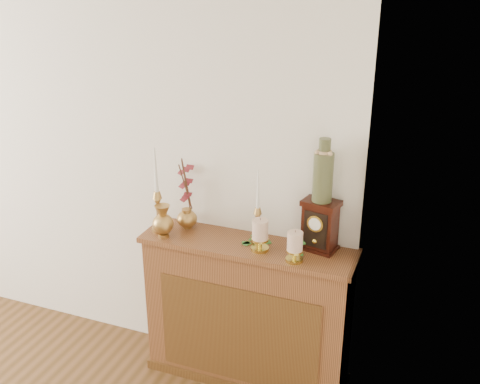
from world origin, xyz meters
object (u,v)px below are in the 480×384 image
at_px(ginger_jar, 187,194).
at_px(ceramic_vase, 323,174).
at_px(candlestick_left, 158,205).
at_px(mantel_clock, 320,226).
at_px(candlestick_center, 258,219).
at_px(bud_vase, 163,222).

height_order(ginger_jar, ceramic_vase, ceramic_vase).
xyz_separation_m(candlestick_left, ginger_jar, (0.12, 0.13, 0.03)).
height_order(candlestick_left, ginger_jar, candlestick_left).
xyz_separation_m(mantel_clock, ceramic_vase, (0.00, 0.00, 0.30)).
relative_size(candlestick_center, ginger_jar, 0.96).
relative_size(candlestick_left, ceramic_vase, 1.49).
relative_size(ginger_jar, mantel_clock, 1.55).
height_order(bud_vase, ginger_jar, ginger_jar).
xyz_separation_m(bud_vase, mantel_clock, (0.87, 0.18, 0.04)).
bearing_deg(mantel_clock, ginger_jar, -169.13).
height_order(candlestick_left, ceramic_vase, ceramic_vase).
height_order(bud_vase, ceramic_vase, ceramic_vase).
distance_m(mantel_clock, ceramic_vase, 0.30).
relative_size(candlestick_left, bud_vase, 2.61).
bearing_deg(mantel_clock, ceramic_vase, 90.00).
xyz_separation_m(bud_vase, ceramic_vase, (0.87, 0.18, 0.35)).
bearing_deg(candlestick_left, bud_vase, -43.42).
xyz_separation_m(candlestick_center, mantel_clock, (0.34, 0.04, 0.00)).
relative_size(bud_vase, ginger_jar, 0.44).
bearing_deg(ginger_jar, mantel_clock, -1.12).
bearing_deg(bud_vase, candlestick_center, 14.40).
bearing_deg(ginger_jar, bud_vase, -107.90).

